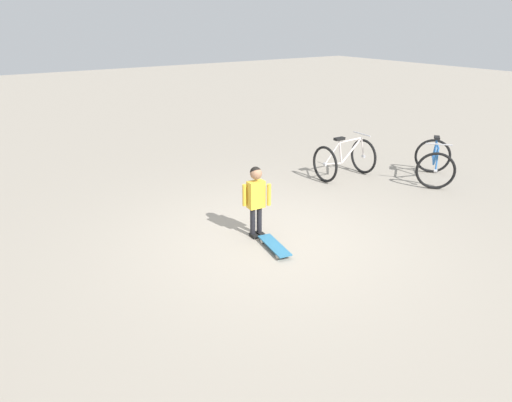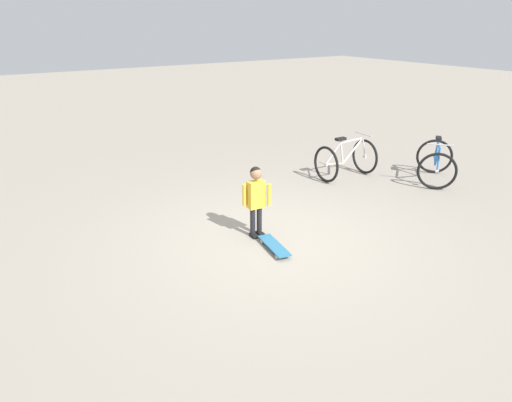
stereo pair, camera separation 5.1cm
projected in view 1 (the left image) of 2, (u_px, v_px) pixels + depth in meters
The scene contains 5 objects.
ground_plane at pixel (277, 239), 6.59m from camera, with size 50.00×50.00×0.00m, color #9E9384.
child_person at pixel (256, 194), 6.46m from camera, with size 0.24×0.36×1.06m.
skateboard at pixel (274, 246), 6.27m from camera, with size 0.72×0.31×0.07m.
bicycle_near at pixel (345, 159), 9.03m from camera, with size 0.74×1.09×0.85m.
bicycle_mid at pixel (434, 162), 8.85m from camera, with size 1.23×1.28×0.85m.
Camera 1 is at (4.73, -3.55, 2.98)m, focal length 31.85 mm.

